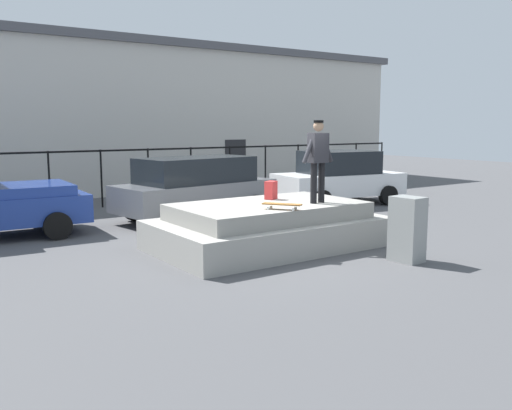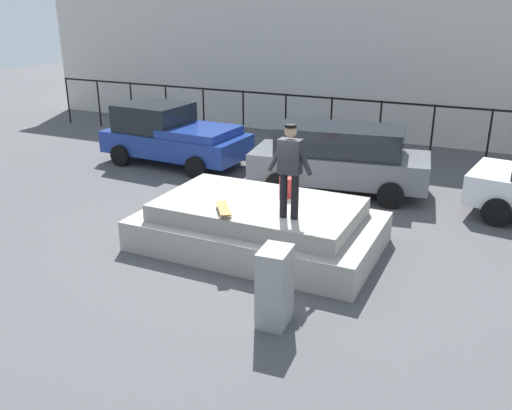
# 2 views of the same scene
# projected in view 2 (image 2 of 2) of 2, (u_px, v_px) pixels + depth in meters

# --- Properties ---
(ground_plane) EXTENTS (60.00, 60.00, 0.00)m
(ground_plane) POSITION_uv_depth(u_px,v_px,m) (249.00, 245.00, 11.30)
(ground_plane) COLOR #4C4C4F
(concrete_ledge) EXTENTS (4.81, 2.88, 0.96)m
(concrete_ledge) POSITION_uv_depth(u_px,v_px,m) (259.00, 225.00, 11.15)
(concrete_ledge) COLOR #9E9B93
(concrete_ledge) RESTS_ON ground_plane
(skateboarder) EXTENTS (0.86, 0.25, 1.75)m
(skateboarder) POSITION_uv_depth(u_px,v_px,m) (290.00, 165.00, 9.78)
(skateboarder) COLOR black
(skateboarder) RESTS_ON concrete_ledge
(skateboard) EXTENTS (0.62, 0.75, 0.12)m
(skateboard) POSITION_uv_depth(u_px,v_px,m) (223.00, 208.00, 10.31)
(skateboard) COLOR brown
(skateboard) RESTS_ON concrete_ledge
(backpack) EXTENTS (0.34, 0.31, 0.41)m
(backpack) POSITION_uv_depth(u_px,v_px,m) (287.00, 188.00, 11.13)
(backpack) COLOR red
(backpack) RESTS_ON concrete_ledge
(car_blue_pickup_near) EXTENTS (4.51, 2.34, 1.79)m
(car_blue_pickup_near) POSITION_uv_depth(u_px,v_px,m) (172.00, 135.00, 16.73)
(car_blue_pickup_near) COLOR navy
(car_blue_pickup_near) RESTS_ON ground_plane
(car_grey_hatchback_mid) EXTENTS (4.75, 2.56, 1.73)m
(car_grey_hatchback_mid) POSITION_uv_depth(u_px,v_px,m) (339.00, 157.00, 14.22)
(car_grey_hatchback_mid) COLOR slate
(car_grey_hatchback_mid) RESTS_ON ground_plane
(utility_box) EXTENTS (0.48, 0.63, 1.26)m
(utility_box) POSITION_uv_depth(u_px,v_px,m) (275.00, 287.00, 8.35)
(utility_box) COLOR gray
(utility_box) RESTS_ON ground_plane
(fence_row) EXTENTS (24.06, 0.06, 1.84)m
(fence_row) POSITION_uv_depth(u_px,v_px,m) (355.00, 118.00, 17.45)
(fence_row) COLOR black
(fence_row) RESTS_ON ground_plane
(warehouse_building) EXTENTS (29.17, 6.86, 5.86)m
(warehouse_building) POSITION_uv_depth(u_px,v_px,m) (397.00, 49.00, 21.59)
(warehouse_building) COLOR beige
(warehouse_building) RESTS_ON ground_plane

